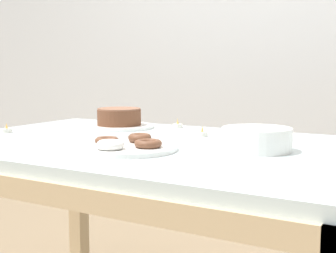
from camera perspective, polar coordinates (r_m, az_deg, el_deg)
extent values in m
cube|color=silver|center=(3.03, 13.96, 12.44)|extent=(8.00, 0.10, 2.60)
cube|color=silver|center=(1.58, -2.33, -2.51)|extent=(1.46, 0.95, 0.04)
cube|color=#D1B284|center=(1.24, -13.47, -7.59)|extent=(1.49, 0.08, 0.06)
cube|color=#D1B284|center=(1.98, 4.58, -2.03)|extent=(1.49, 0.08, 0.06)
cube|color=#D1B284|center=(2.05, -19.35, -2.10)|extent=(0.08, 0.98, 0.06)
cube|color=#D1B284|center=(2.40, -10.87, -8.90)|extent=(0.07, 0.07, 0.70)
cylinder|color=white|center=(1.97, -5.96, 0.01)|extent=(0.29, 0.29, 0.01)
cylinder|color=brown|center=(1.96, -5.98, 1.12)|extent=(0.18, 0.18, 0.06)
cylinder|color=brown|center=(1.96, -5.99, 2.15)|extent=(0.18, 0.18, 0.01)
cylinder|color=white|center=(1.42, -4.91, -2.61)|extent=(0.30, 0.30, 0.01)
torus|color=brown|center=(1.38, -2.43, -2.09)|extent=(0.08, 0.08, 0.02)
torus|color=brown|center=(1.48, -3.46, -1.38)|extent=(0.07, 0.07, 0.03)
torus|color=brown|center=(1.45, -7.46, -1.72)|extent=(0.07, 0.07, 0.02)
torus|color=white|center=(1.35, -7.05, -2.23)|extent=(0.08, 0.08, 0.03)
cylinder|color=white|center=(1.43, 10.73, -2.72)|extent=(0.21, 0.21, 0.01)
cylinder|color=white|center=(1.43, 10.74, -2.32)|extent=(0.21, 0.21, 0.01)
cylinder|color=white|center=(1.43, 10.75, -1.92)|extent=(0.21, 0.21, 0.01)
cylinder|color=white|center=(1.42, 10.76, -1.53)|extent=(0.21, 0.21, 0.01)
cylinder|color=white|center=(1.42, 10.77, -1.13)|extent=(0.21, 0.21, 0.01)
cylinder|color=white|center=(1.42, 10.77, -0.73)|extent=(0.21, 0.21, 0.01)
cylinder|color=white|center=(1.42, 10.78, -0.33)|extent=(0.21, 0.21, 0.01)
cylinder|color=silver|center=(1.78, 13.09, -0.79)|extent=(0.04, 0.04, 0.02)
cylinder|color=white|center=(1.78, 13.10, -0.60)|extent=(0.03, 0.03, 0.00)
cone|color=#F9B74C|center=(1.78, 13.11, -0.18)|extent=(0.01, 0.01, 0.02)
cylinder|color=silver|center=(1.96, 1.18, 0.09)|extent=(0.04, 0.04, 0.02)
cylinder|color=white|center=(1.96, 1.18, 0.26)|extent=(0.03, 0.03, 0.00)
cone|color=#F9B74C|center=(1.96, 1.18, 0.64)|extent=(0.01, 0.01, 0.02)
cylinder|color=silver|center=(1.91, -19.06, -0.46)|extent=(0.04, 0.04, 0.02)
cylinder|color=white|center=(1.91, -19.07, -0.29)|extent=(0.03, 0.03, 0.00)
cone|color=#F9B74C|center=(1.91, -19.09, 0.10)|extent=(0.01, 0.01, 0.02)
cylinder|color=silver|center=(1.71, 4.19, -0.93)|extent=(0.04, 0.04, 0.02)
cylinder|color=white|center=(1.71, 4.19, -0.73)|extent=(0.03, 0.03, 0.00)
cone|color=#F9B74C|center=(1.71, 4.19, -0.29)|extent=(0.01, 0.01, 0.02)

